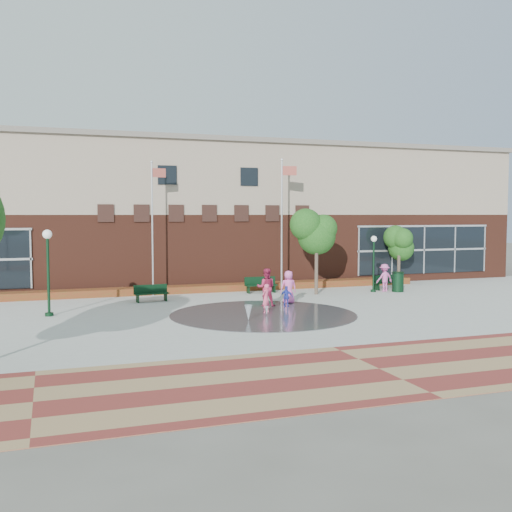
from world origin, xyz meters
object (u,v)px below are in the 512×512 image
object	(u,v)px
flagpole_left	(153,221)
bench_left	(151,297)
child_splash	(266,299)
flagpole_right	(282,217)
trash_can	(398,282)

from	to	relation	value
flagpole_left	bench_left	size ratio (longest dim) A/B	4.13
bench_left	child_splash	size ratio (longest dim) A/B	1.34
flagpole_right	child_splash	world-z (taller)	flagpole_right
bench_left	trash_can	size ratio (longest dim) A/B	1.54
flagpole_left	child_splash	world-z (taller)	flagpole_left
trash_can	child_splash	xyz separation A→B (m)	(-9.85, -4.52, 0.08)
flagpole_left	flagpole_right	bearing A→B (deg)	-9.91
flagpole_left	bench_left	distance (m)	4.51
trash_can	child_splash	distance (m)	10.84
flagpole_right	bench_left	size ratio (longest dim) A/B	4.33
flagpole_right	child_splash	xyz separation A→B (m)	(-3.75, -7.40, -3.69)
bench_left	trash_can	world-z (taller)	trash_can
bench_left	trash_can	distance (m)	14.26
flagpole_right	child_splash	bearing A→B (deg)	-105.13
flagpole_left	trash_can	size ratio (longest dim) A/B	6.39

